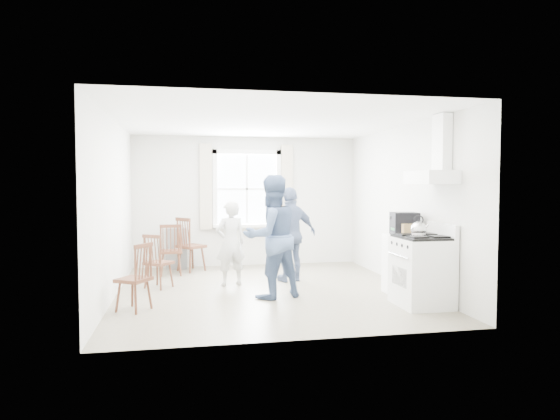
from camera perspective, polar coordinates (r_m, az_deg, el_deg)
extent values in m
cube|color=gray|center=(7.83, -1.53, -9.26)|extent=(4.62, 5.12, 0.02)
cube|color=silver|center=(10.16, -3.84, 1.00)|extent=(4.62, 0.04, 2.64)
cube|color=silver|center=(5.20, 2.93, -0.90)|extent=(4.62, 0.04, 2.64)
cube|color=silver|center=(7.63, -18.61, 0.19)|extent=(0.04, 5.12, 2.64)
cube|color=silver|center=(8.34, 14.04, 0.48)|extent=(0.04, 5.12, 2.64)
cube|color=white|center=(7.72, -1.56, 10.12)|extent=(4.62, 5.12, 0.02)
cube|color=white|center=(10.12, -3.82, 2.41)|extent=(1.20, 0.02, 1.40)
cube|color=white|center=(10.11, -3.81, 6.64)|extent=(1.38, 0.09, 0.09)
cube|color=white|center=(10.12, -3.78, -1.81)|extent=(1.38, 0.09, 0.09)
cube|color=white|center=(10.03, -7.46, 2.39)|extent=(0.09, 0.09, 1.58)
cube|color=white|center=(10.19, -0.19, 2.42)|extent=(0.09, 0.09, 1.58)
cube|color=white|center=(10.05, -3.73, -1.76)|extent=(1.38, 0.24, 0.06)
cube|color=beige|center=(10.00, -8.46, 2.66)|extent=(0.24, 0.05, 1.70)
cube|color=beige|center=(10.20, 0.79, 2.70)|extent=(0.24, 0.05, 1.70)
cube|color=white|center=(7.01, 16.88, 3.58)|extent=(0.45, 0.76, 0.18)
cube|color=white|center=(7.10, 18.02, 7.35)|extent=(0.14, 0.30, 0.76)
cube|color=slate|center=(9.97, -11.72, -4.29)|extent=(0.40, 0.30, 0.80)
cube|color=white|center=(7.06, 15.89, -6.85)|extent=(0.65, 0.76, 0.92)
cube|color=black|center=(6.99, 15.94, -3.01)|extent=(0.61, 0.72, 0.03)
cube|color=white|center=(7.12, 18.08, -2.25)|extent=(0.06, 0.76, 0.20)
cylinder|color=silver|center=(6.87, 13.34, -5.05)|extent=(0.02, 0.61, 0.02)
sphere|color=silver|center=(6.88, 15.55, -2.12)|extent=(0.20, 0.20, 0.20)
cylinder|color=silver|center=(6.89, 15.55, -2.63)|extent=(0.18, 0.18, 0.04)
torus|color=black|center=(6.87, 15.57, -1.10)|extent=(0.13, 0.06, 0.13)
cube|color=white|center=(7.71, 14.04, -6.07)|extent=(0.50, 0.55, 0.90)
cube|color=black|center=(7.63, 14.03, -2.09)|extent=(0.41, 0.38, 0.18)
cube|color=black|center=(7.62, 14.05, -0.85)|extent=(0.41, 0.38, 0.16)
cube|color=#A4834F|center=(7.55, 14.45, -2.15)|extent=(0.30, 0.23, 0.18)
cube|color=#482517|center=(9.28, -12.39, -4.65)|extent=(0.42, 0.40, 0.05)
cube|color=#482517|center=(9.08, -12.38, -3.19)|extent=(0.38, 0.08, 0.51)
cylinder|color=#482517|center=(9.31, -12.37, -6.02)|extent=(0.03, 0.03, 0.41)
cube|color=#482517|center=(8.20, -13.70, -5.91)|extent=(0.51, 0.50, 0.04)
cube|color=#482517|center=(8.04, -14.44, -4.38)|extent=(0.31, 0.25, 0.47)
cylinder|color=#482517|center=(8.23, -13.68, -7.33)|extent=(0.03, 0.03, 0.38)
cube|color=#482517|center=(6.83, -16.38, -7.64)|extent=(0.51, 0.51, 0.05)
cube|color=#482517|center=(6.69, -15.30, -5.72)|extent=(0.24, 0.34, 0.49)
cylinder|color=#482517|center=(6.87, -16.36, -9.38)|extent=(0.03, 0.03, 0.39)
imported|color=silver|center=(8.17, -5.67, -3.79)|extent=(0.61, 0.61, 1.38)
imported|color=#485E86|center=(7.21, -0.98, -3.07)|extent=(1.11, 1.11, 1.78)
imported|color=navy|center=(8.46, 1.26, -2.79)|extent=(1.17, 1.17, 1.60)
imported|color=#367A3F|center=(10.09, -0.79, -0.60)|extent=(0.24, 0.24, 0.34)
cube|color=#482517|center=(9.63, -10.10, -4.11)|extent=(0.60, 0.60, 0.05)
cube|color=#482517|center=(9.49, -11.02, -2.52)|extent=(0.30, 0.37, 0.56)
cylinder|color=#482517|center=(9.66, -10.09, -5.55)|extent=(0.04, 0.04, 0.45)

